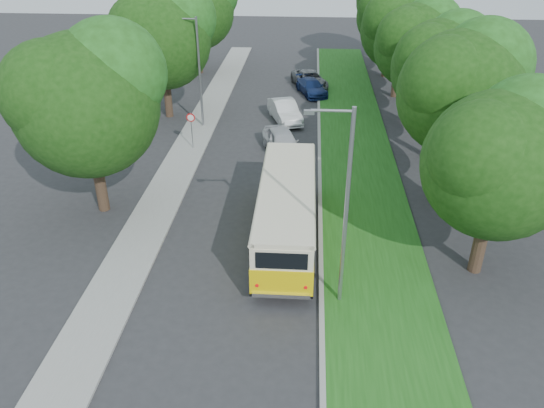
# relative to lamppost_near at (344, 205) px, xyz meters

# --- Properties ---
(ground) EXTENTS (120.00, 120.00, 0.00)m
(ground) POSITION_rel_lamppost_near_xyz_m (-4.21, 2.50, -4.37)
(ground) COLOR #2C2C2F
(ground) RESTS_ON ground
(curb) EXTENTS (0.20, 70.00, 0.15)m
(curb) POSITION_rel_lamppost_near_xyz_m (-0.61, 7.50, -4.29)
(curb) COLOR gray
(curb) RESTS_ON ground
(grass_verge) EXTENTS (4.50, 70.00, 0.13)m
(grass_verge) POSITION_rel_lamppost_near_xyz_m (1.74, 7.50, -4.30)
(grass_verge) COLOR #1E5316
(grass_verge) RESTS_ON ground
(sidewalk) EXTENTS (2.20, 70.00, 0.12)m
(sidewalk) POSITION_rel_lamppost_near_xyz_m (-9.01, 7.50, -4.31)
(sidewalk) COLOR gray
(sidewalk) RESTS_ON ground
(treeline) EXTENTS (24.27, 41.91, 9.46)m
(treeline) POSITION_rel_lamppost_near_xyz_m (-1.06, 20.49, 1.56)
(treeline) COLOR #332319
(treeline) RESTS_ON ground
(lamppost_near) EXTENTS (1.71, 0.16, 8.00)m
(lamppost_near) POSITION_rel_lamppost_near_xyz_m (0.00, 0.00, 0.00)
(lamppost_near) COLOR gray
(lamppost_near) RESTS_ON ground
(lamppost_far) EXTENTS (1.71, 0.16, 7.50)m
(lamppost_far) POSITION_rel_lamppost_near_xyz_m (-8.91, 18.50, -0.25)
(lamppost_far) COLOR gray
(lamppost_far) RESTS_ON ground
(warning_sign) EXTENTS (0.56, 0.10, 2.50)m
(warning_sign) POSITION_rel_lamppost_near_xyz_m (-8.71, 14.48, -2.66)
(warning_sign) COLOR gray
(warning_sign) RESTS_ON ground
(vintage_bus) EXTENTS (2.60, 9.86, 2.92)m
(vintage_bus) POSITION_rel_lamppost_near_xyz_m (-2.21, 4.32, -2.91)
(vintage_bus) COLOR yellow
(vintage_bus) RESTS_ON ground
(car_silver) EXTENTS (3.17, 4.87, 1.54)m
(car_silver) POSITION_rel_lamppost_near_xyz_m (-2.95, 14.27, -3.60)
(car_silver) COLOR silver
(car_silver) RESTS_ON ground
(car_white) EXTENTS (2.92, 4.79, 1.49)m
(car_white) POSITION_rel_lamppost_near_xyz_m (-3.09, 20.10, -3.62)
(car_white) COLOR white
(car_white) RESTS_ON ground
(car_blue) EXTENTS (3.06, 4.64, 1.25)m
(car_blue) POSITION_rel_lamppost_near_xyz_m (-1.21, 26.56, -3.74)
(car_blue) COLOR navy
(car_blue) RESTS_ON ground
(car_grey) EXTENTS (3.62, 5.37, 1.37)m
(car_grey) POSITION_rel_lamppost_near_xyz_m (-1.38, 28.51, -3.69)
(car_grey) COLOR slate
(car_grey) RESTS_ON ground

